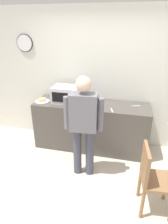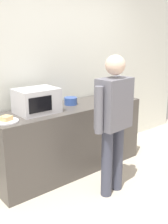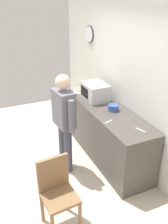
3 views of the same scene
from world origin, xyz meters
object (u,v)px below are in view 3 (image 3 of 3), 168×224
at_px(person_standing, 64,117).
at_px(wooden_chair, 57,190).
at_px(fork_utensil, 108,122).
at_px(spoon_utensil, 140,130).
at_px(salad_bowl, 113,108).
at_px(microwave, 95,91).
at_px(sandwich_plate, 80,91).

relative_size(person_standing, wooden_chair, 1.75).
bearing_deg(wooden_chair, fork_utensil, 121.30).
distance_m(person_standing, wooden_chair, 1.19).
distance_m(fork_utensil, spoon_utensil, 0.50).
height_order(salad_bowl, person_standing, person_standing).
xyz_separation_m(microwave, sandwich_plate, (-0.45, -0.11, -0.13)).
height_order(salad_bowl, wooden_chair, salad_bowl).
height_order(salad_bowl, fork_utensil, salad_bowl).
distance_m(sandwich_plate, salad_bowl, 1.02).
distance_m(microwave, spoon_utensil, 1.30).
xyz_separation_m(microwave, salad_bowl, (0.56, 0.06, -0.10)).
bearing_deg(salad_bowl, spoon_utensil, 1.58).
bearing_deg(wooden_chair, spoon_utensil, 99.89).
bearing_deg(person_standing, fork_utensil, 58.22).
height_order(spoon_utensil, wooden_chair, wooden_chair).
bearing_deg(wooden_chair, salad_bowl, 126.11).
bearing_deg(salad_bowl, fork_utensil, -39.83).
relative_size(salad_bowl, spoon_utensil, 1.04).
xyz_separation_m(sandwich_plate, spoon_utensil, (1.74, 0.19, -0.02)).
height_order(fork_utensil, spoon_utensil, same).
xyz_separation_m(salad_bowl, wooden_chair, (0.96, -1.32, -0.45)).
relative_size(spoon_utensil, person_standing, 0.10).
relative_size(salad_bowl, fork_utensil, 1.04).
distance_m(fork_utensil, wooden_chair, 1.29).
xyz_separation_m(fork_utensil, person_standing, (-0.36, -0.58, 0.03)).
bearing_deg(person_standing, sandwich_plate, 144.75).
bearing_deg(fork_utensil, microwave, 166.50).
bearing_deg(wooden_chair, microwave, 140.36).
bearing_deg(fork_utensil, salad_bowl, 140.17).
bearing_deg(sandwich_plate, salad_bowl, 9.32).
bearing_deg(wooden_chair, sandwich_plate, 149.64).
xyz_separation_m(microwave, spoon_utensil, (1.29, 0.08, -0.15)).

